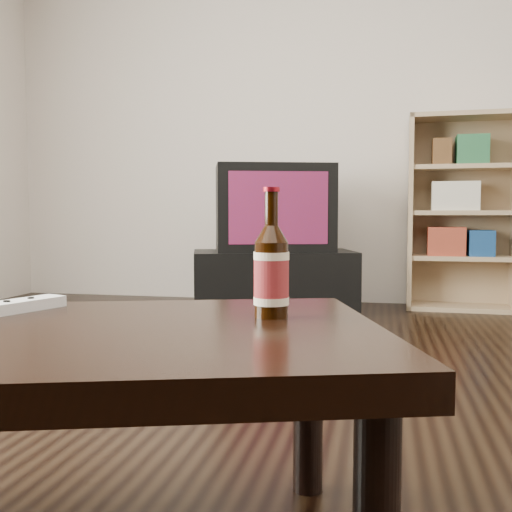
% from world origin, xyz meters
% --- Properties ---
extents(floor, '(5.00, 6.00, 0.01)m').
position_xyz_m(floor, '(0.00, 0.00, -0.01)').
color(floor, black).
rests_on(floor, ground).
extents(wall_back, '(5.00, 0.02, 2.70)m').
position_xyz_m(wall_back, '(0.00, 3.01, 1.35)').
color(wall_back, silver).
rests_on(wall_back, ground).
extents(tv_stand, '(1.09, 0.77, 0.40)m').
position_xyz_m(tv_stand, '(-0.42, 2.39, 0.20)').
color(tv_stand, black).
rests_on(tv_stand, floor).
extents(tv, '(0.81, 0.63, 0.53)m').
position_xyz_m(tv, '(-0.42, 2.39, 0.66)').
color(tv, black).
rests_on(tv, tv_stand).
extents(bookshelf, '(0.69, 0.34, 1.27)m').
position_xyz_m(bookshelf, '(0.74, 2.84, 0.66)').
color(bookshelf, '#A1845E').
rests_on(bookshelf, floor).
extents(coffee_table, '(1.29, 0.98, 0.43)m').
position_xyz_m(coffee_table, '(-0.31, -0.36, 0.37)').
color(coffee_table, black).
rests_on(coffee_table, floor).
extents(beer_bottle, '(0.08, 0.08, 0.25)m').
position_xyz_m(beer_bottle, '(0.03, -0.16, 0.52)').
color(beer_bottle, black).
rests_on(beer_bottle, coffee_table).
extents(remote, '(0.12, 0.21, 0.03)m').
position_xyz_m(remote, '(-0.49, -0.20, 0.44)').
color(remote, white).
rests_on(remote, coffee_table).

